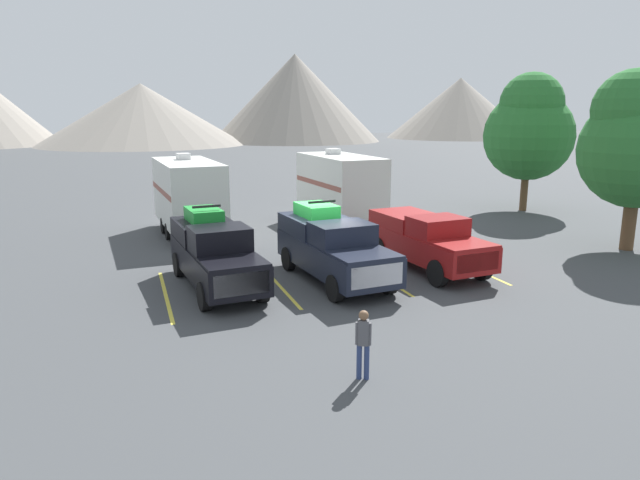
% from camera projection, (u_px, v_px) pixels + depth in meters
% --- Properties ---
extents(ground_plane, '(240.00, 240.00, 0.00)m').
position_uv_depth(ground_plane, '(321.00, 273.00, 21.03)').
color(ground_plane, '#3F4244').
extents(pickup_truck_a, '(2.51, 5.99, 2.65)m').
position_uv_depth(pickup_truck_a, '(214.00, 251.00, 19.18)').
color(pickup_truck_a, black).
rests_on(pickup_truck_a, ground).
extents(pickup_truck_b, '(2.64, 6.04, 2.68)m').
position_uv_depth(pickup_truck_b, '(332.00, 246.00, 19.98)').
color(pickup_truck_b, black).
rests_on(pickup_truck_b, ground).
extents(pickup_truck_c, '(2.57, 5.79, 2.08)m').
position_uv_depth(pickup_truck_c, '(426.00, 239.00, 21.37)').
color(pickup_truck_c, maroon).
rests_on(pickup_truck_c, ground).
extents(lot_stripe_a, '(0.12, 5.50, 0.01)m').
position_uv_depth(lot_stripe_a, '(166.00, 295.00, 18.47)').
color(lot_stripe_a, gold).
rests_on(lot_stripe_a, ground).
extents(lot_stripe_b, '(0.12, 5.50, 0.01)m').
position_uv_depth(lot_stripe_b, '(278.00, 284.00, 19.65)').
color(lot_stripe_b, gold).
rests_on(lot_stripe_b, ground).
extents(lot_stripe_c, '(0.12, 5.50, 0.01)m').
position_uv_depth(lot_stripe_c, '(377.00, 274.00, 20.84)').
color(lot_stripe_c, gold).
rests_on(lot_stripe_c, ground).
extents(lot_stripe_d, '(0.12, 5.50, 0.01)m').
position_uv_depth(lot_stripe_d, '(466.00, 265.00, 22.02)').
color(lot_stripe_d, gold).
rests_on(lot_stripe_d, ground).
extents(camper_trailer_a, '(2.89, 7.44, 3.80)m').
position_uv_depth(camper_trailer_a, '(188.00, 193.00, 27.08)').
color(camper_trailer_a, silver).
rests_on(camper_trailer_a, ground).
extents(camper_trailer_b, '(2.97, 7.29, 3.86)m').
position_uv_depth(camper_trailer_b, '(340.00, 185.00, 29.65)').
color(camper_trailer_b, silver).
rests_on(camper_trailer_b, ground).
extents(person_a, '(0.33, 0.27, 1.60)m').
position_uv_depth(person_a, '(363.00, 340.00, 12.53)').
color(person_a, navy).
rests_on(person_a, ground).
extents(tree_a, '(4.73, 4.73, 7.49)m').
position_uv_depth(tree_a, '(637.00, 141.00, 23.52)').
color(tree_a, brown).
rests_on(tree_a, ground).
extents(tree_b, '(5.11, 5.11, 7.95)m').
position_uv_depth(tree_b, '(529.00, 128.00, 32.96)').
color(tree_b, brown).
rests_on(tree_b, ground).
extents(mountain_ridge, '(141.64, 42.20, 16.03)m').
position_uv_depth(mountain_ridge, '(147.00, 103.00, 100.46)').
color(mountain_ridge, gray).
rests_on(mountain_ridge, ground).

